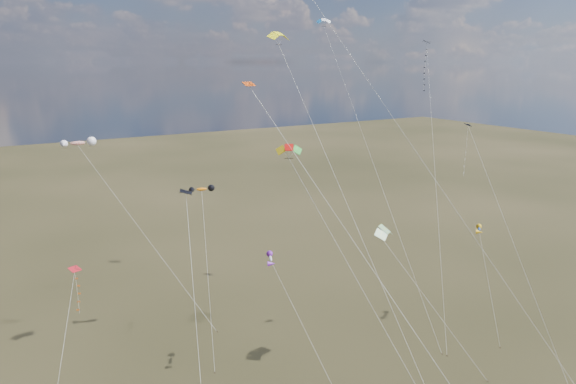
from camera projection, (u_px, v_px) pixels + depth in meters
diamond_black_high at (426, 80)px, 68.19m from camera, size 11.74×17.91×34.37m
diamond_navy_tall at (304, 7)px, 51.89m from camera, size 17.12×30.15×43.24m
diamond_black_mid at (192, 270)px, 38.15m from camera, size 3.78×11.91×22.00m
diamond_red_low at (76, 297)px, 45.68m from camera, size 5.12×7.06×13.93m
diamond_navy_right at (471, 161)px, 57.04m from camera, size 1.87×17.23×24.95m
diamond_orange_center at (354, 240)px, 35.14m from camera, size 13.37×20.09×30.22m
parafoil_yellow at (280, 36)px, 50.29m from camera, size 2.94×27.34×34.86m
parafoil_blue_white at (325, 23)px, 71.93m from camera, size 3.33×28.67×37.87m
parafoil_striped at (385, 229)px, 52.54m from camera, size 8.63×10.31×15.72m
parafoil_tricolor at (290, 150)px, 43.01m from camera, size 8.44×16.48×25.16m
novelty_orange_black at (202, 190)px, 58.85m from camera, size 4.36×10.44×17.85m
novelty_white_purple at (271, 259)px, 52.03m from camera, size 3.49×10.66×12.57m
novelty_redwhite_stripe at (78, 144)px, 63.33m from camera, size 13.40×16.02×22.52m
novelty_blue_yellow at (479, 230)px, 62.25m from camera, size 3.79×7.55×12.26m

